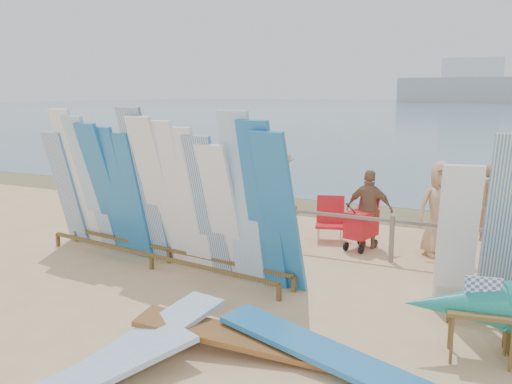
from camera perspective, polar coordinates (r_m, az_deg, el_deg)
The scene contains 21 objects.
ground at distance 8.76m, azimuth -3.61°, elevation -10.92°, with size 160.00×160.00×0.00m, color #D7AE7C.
ocean at distance 135.16m, azimuth 24.79°, elevation 8.10°, with size 320.00×240.00×0.02m, color #46687E.
wet_sand_strip at distance 15.18m, azimuth 10.04°, elevation -1.87°, with size 40.00×2.60×0.01m, color olive.
distant_ship at distance 187.77m, azimuth 21.72°, elevation 10.32°, with size 45.00×8.00×14.00m.
fence at distance 11.16m, azimuth 4.05°, elevation -2.85°, with size 12.08×0.08×0.90m.
main_surfboard_rack at distance 10.02m, azimuth -10.22°, elevation -0.51°, with size 5.89×1.56×2.95m.
vendor_table at distance 7.23m, azimuth 22.48°, elevation -13.52°, with size 0.87×0.68×1.05m.
flat_board_c at distance 7.06m, azimuth -1.71°, elevation -16.39°, with size 0.56×2.70×0.07m, color brown.
flat_board_d at distance 6.80m, azimuth 6.77°, elevation -17.57°, with size 0.56×2.70×0.07m, color #236FAF.
flat_board_a at distance 6.97m, azimuth -12.38°, elevation -17.04°, with size 0.56×2.70×0.07m, color #86B1D7.
beach_chair_left at distance 12.12m, azimuth 1.83°, elevation -3.48°, with size 0.78×0.79×0.95m.
beach_chair_right at distance 11.94m, azimuth 7.77°, elevation -3.77°, with size 0.76×0.77×0.96m.
stroller at distance 11.37m, azimuth 11.03°, elevation -3.87°, with size 0.69×0.86×1.05m.
beachgoer_2 at distance 12.58m, azimuth -4.19°, elevation 0.06°, with size 0.90×0.43×1.86m, color beige.
beachgoer_6 at distance 11.22m, azimuth 18.88°, elevation -1.68°, with size 0.92×0.44×1.89m, color tan.
beachgoer_4 at distance 11.42m, azimuth 11.84°, elevation -1.78°, with size 0.96×0.41×1.64m, color #8C6042.
beachgoer_11 at distance 15.89m, azimuth -5.83°, elevation 1.62°, with size 1.43×0.46×1.55m, color beige.
beachgoer_7 at distance 12.77m, azimuth 23.51°, elevation -1.05°, with size 0.61×0.34×1.68m, color #8C6042.
beachgoer_1 at distance 13.72m, azimuth -3.65°, elevation 0.71°, with size 0.64×0.35×1.76m, color #8C6042.
beachgoer_0 at distance 14.66m, azimuth -16.12°, elevation 1.15°, with size 0.91×0.43×1.86m, color tan.
beachgoer_3 at distance 15.14m, azimuth 2.94°, elevation 1.27°, with size 1.01×0.42×1.57m, color tan.
Camera 1 is at (4.09, -7.06, 3.18)m, focal length 38.00 mm.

